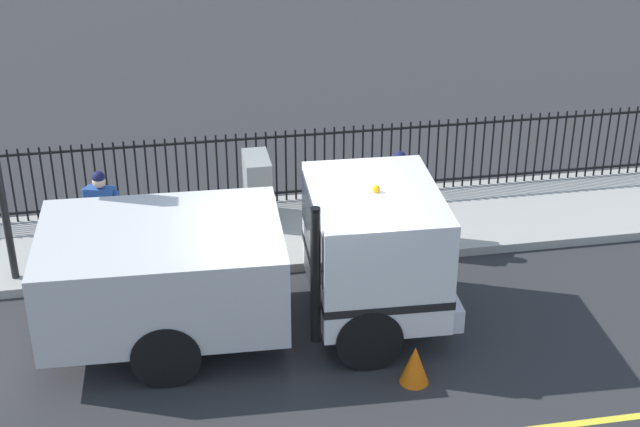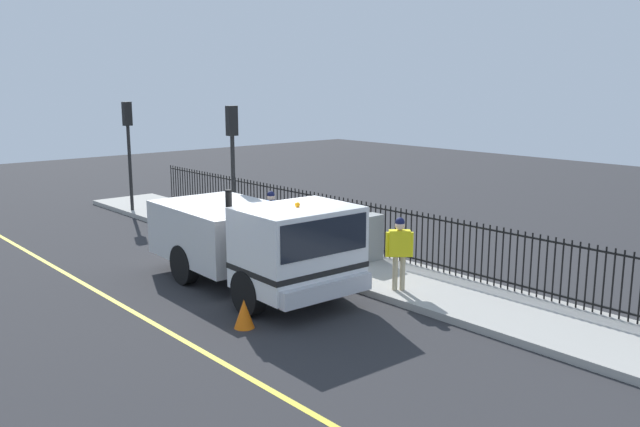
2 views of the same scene
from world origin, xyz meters
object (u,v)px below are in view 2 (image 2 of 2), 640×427
(traffic_light_near, at_px, (232,146))
(traffic_cone, at_px, (244,314))
(work_truck, at_px, (258,238))
(pedestrian_distant, at_px, (271,214))
(worker_standing, at_px, (399,246))
(traffic_light_mid, at_px, (128,134))
(utility_cabinet, at_px, (366,238))

(traffic_light_near, height_order, traffic_cone, traffic_light_near)
(work_truck, xyz_separation_m, pedestrian_distant, (2.25, 2.47, -0.08))
(worker_standing, bearing_deg, traffic_light_mid, -48.02)
(worker_standing, xyz_separation_m, traffic_light_mid, (-0.22, 12.95, 1.78))
(utility_cabinet, xyz_separation_m, traffic_cone, (-4.97, -1.56, -0.48))
(worker_standing, bearing_deg, utility_cabinet, -77.64)
(worker_standing, height_order, pedestrian_distant, worker_standing)
(worker_standing, xyz_separation_m, utility_cabinet, (1.24, 2.26, -0.42))
(utility_cabinet, relative_size, traffic_cone, 2.09)
(traffic_light_near, bearing_deg, pedestrian_distant, 103.77)
(pedestrian_distant, bearing_deg, traffic_cone, 155.76)
(worker_standing, distance_m, traffic_cone, 3.91)
(pedestrian_distant, height_order, traffic_light_mid, traffic_light_mid)
(work_truck, height_order, traffic_light_near, traffic_light_near)
(traffic_light_mid, bearing_deg, pedestrian_distant, 90.37)
(worker_standing, distance_m, traffic_light_mid, 13.07)
(traffic_light_mid, distance_m, traffic_cone, 13.02)
(work_truck, bearing_deg, utility_cabinet, 179.02)
(work_truck, relative_size, traffic_light_near, 1.51)
(worker_standing, relative_size, traffic_light_near, 0.42)
(work_truck, xyz_separation_m, worker_standing, (2.12, -2.45, -0.06))
(worker_standing, xyz_separation_m, pedestrian_distant, (0.14, 4.92, -0.01))
(worker_standing, bearing_deg, work_truck, -8.19)
(traffic_light_near, relative_size, utility_cabinet, 3.26)
(worker_standing, bearing_deg, pedestrian_distant, -50.61)
(pedestrian_distant, bearing_deg, worker_standing, -163.30)
(traffic_light_near, bearing_deg, work_truck, 66.87)
(pedestrian_distant, relative_size, traffic_cone, 2.84)
(utility_cabinet, distance_m, traffic_cone, 5.24)
(traffic_light_near, xyz_separation_m, traffic_cone, (-3.62, -5.69, -2.68))
(work_truck, relative_size, traffic_light_mid, 1.52)
(work_truck, xyz_separation_m, traffic_cone, (-1.62, -1.75, -0.96))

